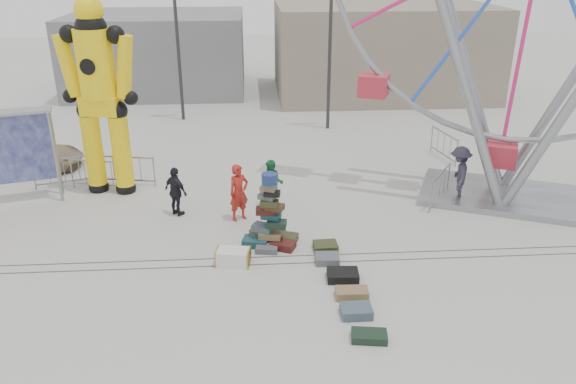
{
  "coord_description": "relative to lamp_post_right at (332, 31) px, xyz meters",
  "views": [
    {
      "loc": [
        -0.62,
        -12.51,
        7.8
      ],
      "look_at": [
        0.35,
        1.76,
        1.61
      ],
      "focal_mm": 35.0,
      "sensor_mm": 36.0,
      "label": 1
    }
  ],
  "objects": [
    {
      "name": "barricade_wheel_back",
      "position": [
        4.02,
        -4.49,
        -3.93
      ],
      "size": [
        0.47,
        1.98,
        1.1
      ],
      "primitive_type": null,
      "rotation": [
        0.0,
        0.0,
        -1.38
      ],
      "color": "gray",
      "rests_on": "ground"
    },
    {
      "name": "ground",
      "position": [
        -3.09,
        -13.0,
        -4.48
      ],
      "size": [
        90.0,
        90.0,
        0.0
      ],
      "primitive_type": "plane",
      "color": "#9E9E99",
      "rests_on": "ground"
    },
    {
      "name": "crash_test_dummy",
      "position": [
        -8.64,
        -7.0,
        -0.92
      ],
      "size": [
        2.69,
        1.18,
        6.75
      ],
      "rotation": [
        0.0,
        0.0,
        -0.19
      ],
      "color": "black",
      "rests_on": "ground"
    },
    {
      "name": "track_line_far",
      "position": [
        -3.09,
        -12.0,
        -4.48
      ],
      "size": [
        40.0,
        0.04,
        0.01
      ],
      "primitive_type": "cube",
      "color": "#47443F",
      "rests_on": "ground"
    },
    {
      "name": "pedestrian_green",
      "position": [
        -3.09,
        -8.67,
        -3.68
      ],
      "size": [
        0.88,
        0.75,
        1.6
      ],
      "primitive_type": "imported",
      "rotation": [
        0.0,
        0.0,
        -0.19
      ],
      "color": "#1A6A34",
      "rests_on": "ground"
    },
    {
      "name": "pedestrian_black",
      "position": [
        -6.14,
        -9.1,
        -3.68
      ],
      "size": [
        0.96,
        0.92,
        1.6
      ],
      "primitive_type": "imported",
      "rotation": [
        0.0,
        0.0,
        2.42
      ],
      "color": "black",
      "rests_on": "ground"
    },
    {
      "name": "building_left",
      "position": [
        -9.09,
        9.0,
        -2.28
      ],
      "size": [
        10.0,
        8.0,
        4.4
      ],
      "primitive_type": "cube",
      "color": "gray",
      "rests_on": "ground"
    },
    {
      "name": "parked_suv",
      "position": [
        -12.22,
        -4.49,
        -3.95
      ],
      "size": [
        3.99,
        2.16,
        1.06
      ],
      "primitive_type": "imported",
      "rotation": [
        0.0,
        0.0,
        1.47
      ],
      "color": "#998063",
      "rests_on": "ground"
    },
    {
      "name": "lamp_post_right",
      "position": [
        0.0,
        0.0,
        0.0
      ],
      "size": [
        1.41,
        0.25,
        8.0
      ],
      "color": "#2D2D30",
      "rests_on": "ground"
    },
    {
      "name": "row_case_4",
      "position": [
        -1.4,
        -14.84,
        -4.36
      ],
      "size": [
        0.72,
        0.53,
        0.24
      ],
      "primitive_type": "cube",
      "rotation": [
        0.0,
        0.0,
        0.01
      ],
      "color": "#475A66",
      "rests_on": "ground"
    },
    {
      "name": "barricade_dummy_c",
      "position": [
        -8.19,
        -6.45,
        -3.93
      ],
      "size": [
        1.98,
        0.46,
        1.1
      ],
      "primitive_type": null,
      "rotation": [
        0.0,
        0.0,
        -0.18
      ],
      "color": "gray",
      "rests_on": "ground"
    },
    {
      "name": "barricade_dummy_b",
      "position": [
        -9.11,
        -6.81,
        -3.93
      ],
      "size": [
        1.97,
        0.53,
        1.1
      ],
      "primitive_type": null,
      "rotation": [
        0.0,
        0.0,
        -0.22
      ],
      "color": "gray",
      "rests_on": "ground"
    },
    {
      "name": "barricade_dummy_a",
      "position": [
        -10.4,
        -6.44,
        -3.93
      ],
      "size": [
        1.94,
        0.69,
        1.1
      ],
      "primitive_type": null,
      "rotation": [
        0.0,
        0.0,
        0.3
      ],
      "color": "gray",
      "rests_on": "ground"
    },
    {
      "name": "track_line_near",
      "position": [
        -3.09,
        -12.4,
        -4.48
      ],
      "size": [
        40.0,
        0.04,
        0.01
      ],
      "primitive_type": "cube",
      "color": "#47443F",
      "rests_on": "ground"
    },
    {
      "name": "row_case_1",
      "position": [
        -1.75,
        -12.39,
        -4.38
      ],
      "size": [
        0.65,
        0.56,
        0.21
      ],
      "primitive_type": "cube",
      "rotation": [
        0.0,
        0.0,
        -0.05
      ],
      "color": "#595B61",
      "rests_on": "ground"
    },
    {
      "name": "steamer_trunk",
      "position": [
        -4.3,
        -12.31,
        -4.27
      ],
      "size": [
        0.98,
        0.67,
        0.42
      ],
      "primitive_type": "cube",
      "rotation": [
        0.0,
        0.0,
        -0.17
      ],
      "color": "silver",
      "rests_on": "ground"
    },
    {
      "name": "row_case_3",
      "position": [
        -1.38,
        -14.09,
        -4.37
      ],
      "size": [
        0.81,
        0.46,
        0.22
      ],
      "primitive_type": "cube",
      "rotation": [
        0.0,
        0.0,
        -0.03
      ],
      "color": "olive",
      "rests_on": "ground"
    },
    {
      "name": "lamp_post_left",
      "position": [
        -7.0,
        2.0,
        0.0
      ],
      "size": [
        1.41,
        0.25,
        8.0
      ],
      "color": "#2D2D30",
      "rests_on": "ground"
    },
    {
      "name": "pedestrian_grey",
      "position": [
        3.14,
        -8.61,
        -3.53
      ],
      "size": [
        1.02,
        1.38,
        1.9
      ],
      "primitive_type": "imported",
      "rotation": [
        0.0,
        0.0,
        -1.85
      ],
      "color": "#2B2937",
      "rests_on": "ground"
    },
    {
      "name": "building_right",
      "position": [
        3.91,
        7.0,
        -1.98
      ],
      "size": [
        12.0,
        8.0,
        5.0
      ],
      "primitive_type": "cube",
      "color": "gray",
      "rests_on": "ground"
    },
    {
      "name": "row_case_0",
      "position": [
        -1.71,
        -11.71,
        -4.38
      ],
      "size": [
        0.69,
        0.57,
        0.21
      ],
      "primitive_type": "cube",
      "rotation": [
        0.0,
        0.0,
        0.04
      ],
      "color": "#363D1E",
      "rests_on": "ground"
    },
    {
      "name": "row_case_5",
      "position": [
        -1.28,
        -15.73,
        -4.39
      ],
      "size": [
        0.83,
        0.54,
        0.19
      ],
      "primitive_type": "cube",
      "rotation": [
        0.0,
        0.0,
        -0.14
      ],
      "color": "#192E1F",
      "rests_on": "ground"
    },
    {
      "name": "barricade_wheel_front",
      "position": [
        2.5,
        -8.7,
        -3.93
      ],
      "size": [
        1.21,
        1.71,
        1.1
      ],
      "primitive_type": null,
      "rotation": [
        0.0,
        0.0,
        0.97
      ],
      "color": "gray",
      "rests_on": "ground"
    },
    {
      "name": "pedestrian_red",
      "position": [
        -4.15,
        -9.57,
        -3.57
      ],
      "size": [
        0.79,
        0.71,
        1.82
      ],
      "primitive_type": "imported",
      "rotation": [
        0.0,
        0.0,
        0.53
      ],
      "color": "#A11F17",
      "rests_on": "ground"
    },
    {
      "name": "row_case_2",
      "position": [
        -1.47,
        -13.27,
        -4.37
      ],
      "size": [
        0.84,
        0.63,
        0.23
      ],
      "primitive_type": "cube",
      "rotation": [
        0.0,
        0.0,
        -0.07
      ],
      "color": "black",
      "rests_on": "ground"
    },
    {
      "name": "suitcase_tower",
      "position": [
        -3.26,
        -11.26,
        -3.87
      ],
      "size": [
        1.68,
        1.4,
        2.2
      ],
      "rotation": [
        0.0,
        0.0,
        -0.28
      ],
      "color": "#19444C",
      "rests_on": "ground"
    }
  ]
}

